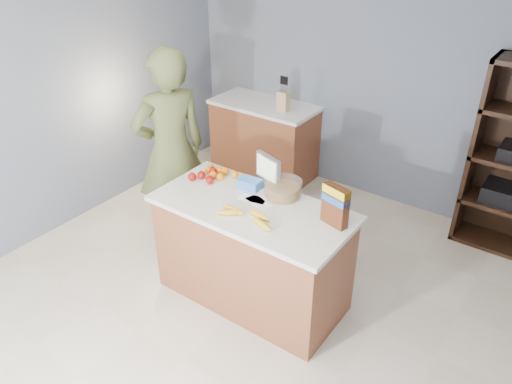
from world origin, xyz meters
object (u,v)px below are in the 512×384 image
Objects in this scene: counter_peninsula at (252,257)px; tv at (268,170)px; person at (171,151)px; cereal_box at (336,203)px.

tv reaches higher than counter_peninsula.
person is 1.04m from tv.
tv is at bearing 116.21° from person.
person is (-1.10, 0.27, 0.53)m from counter_peninsula.
cereal_box is at bearing -13.75° from tv.
cereal_box is (1.73, -0.12, 0.13)m from person.
cereal_box is at bearing 12.98° from counter_peninsula.
counter_peninsula is 0.82× the size of person.
tv is at bearing 166.25° from cereal_box.
cereal_box reaches higher than counter_peninsula.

